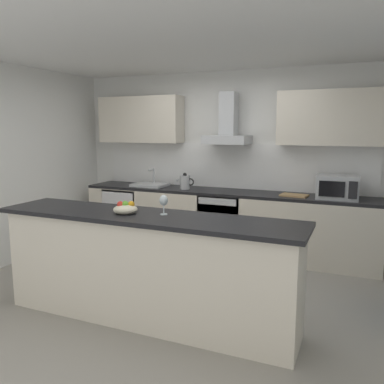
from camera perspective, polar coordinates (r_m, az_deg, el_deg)
The scene contains 17 objects.
ground at distance 4.56m, azimuth -2.10°, elevation -14.00°, with size 5.79×4.66×0.02m, color gray.
ceiling at distance 4.27m, azimuth -2.31°, elevation 20.34°, with size 5.79×4.66×0.02m, color white.
wall_back at distance 5.97m, azimuth 5.65°, elevation 4.49°, with size 5.79×0.12×2.60m, color white.
wall_left at distance 5.72m, azimuth -25.08°, elevation 3.47°, with size 0.12×4.66×2.60m, color white.
backsplash_tile at distance 5.91m, azimuth 5.42°, elevation 3.76°, with size 4.08×0.02×0.66m, color white.
counter_back at distance 5.75m, azimuth 4.36°, elevation -4.27°, with size 4.22×0.60×0.90m.
counter_island at distance 3.74m, azimuth -6.61°, elevation -10.74°, with size 2.89×0.64×1.01m.
upper_cabinets at distance 5.73m, azimuth 5.03°, elevation 10.41°, with size 4.16×0.32×0.70m.
oven at distance 5.71m, azimuth 4.55°, elevation -4.25°, with size 0.60×0.62×0.80m.
refrigerator at distance 6.40m, azimuth -9.20°, elevation -3.20°, with size 0.58×0.60×0.85m.
microwave at distance 5.29m, azimuth 20.22°, elevation 0.65°, with size 0.50×0.38×0.30m.
sink at distance 6.11m, azimuth -6.03°, elevation 1.08°, with size 0.50×0.40×0.26m.
kettle at distance 5.79m, azimuth -1.02°, elevation 1.46°, with size 0.29×0.15×0.24m.
range_hood at distance 5.68m, azimuth 5.15°, elevation 9.18°, with size 0.62×0.45×0.72m.
wine_glass at distance 3.56m, azimuth -4.09°, elevation -1.32°, with size 0.08×0.08×0.18m.
fruit_bowl at distance 3.68m, azimuth -9.54°, elevation -2.38°, with size 0.22×0.22×0.12m.
chopping_board at distance 5.37m, azimuth 14.46°, elevation -0.46°, with size 0.34×0.22×0.02m, color tan.
Camera 1 is at (1.80, -3.78, 1.78)m, focal length 37.15 mm.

